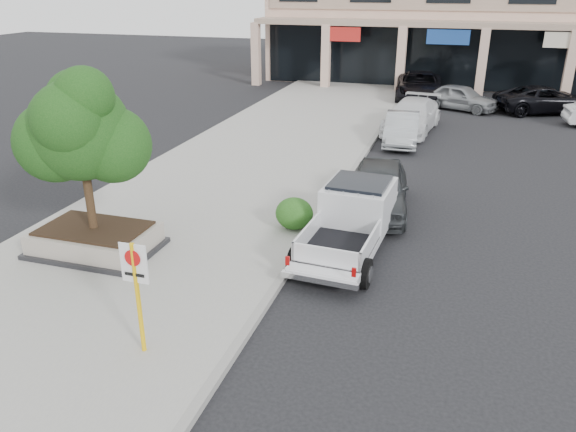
% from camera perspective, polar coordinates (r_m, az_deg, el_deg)
% --- Properties ---
extents(ground, '(120.00, 120.00, 0.00)m').
position_cam_1_polar(ground, '(12.91, 5.04, -9.09)').
color(ground, black).
rests_on(ground, ground).
extents(sidewalk, '(8.00, 52.00, 0.15)m').
position_cam_1_polar(sidewalk, '(19.63, -6.83, 2.57)').
color(sidewalk, gray).
rests_on(sidewalk, ground).
extents(curb, '(0.20, 52.00, 0.15)m').
position_cam_1_polar(curb, '(18.44, 4.47, 1.31)').
color(curb, gray).
rests_on(curb, ground).
extents(strip_mall, '(40.55, 12.43, 9.50)m').
position_cam_1_polar(strip_mall, '(45.11, 26.15, 17.98)').
color(strip_mall, tan).
rests_on(strip_mall, ground).
extents(planter, '(3.20, 2.20, 0.68)m').
position_cam_1_polar(planter, '(15.73, -18.97, -2.25)').
color(planter, black).
rests_on(planter, sidewalk).
extents(planter_tree, '(2.90, 2.55, 4.00)m').
position_cam_1_polar(planter_tree, '(14.83, -19.65, 8.27)').
color(planter_tree, black).
rests_on(planter_tree, planter).
extents(no_parking_sign, '(0.55, 0.09, 2.30)m').
position_cam_1_polar(no_parking_sign, '(10.81, -15.15, -6.63)').
color(no_parking_sign, yellow).
rests_on(no_parking_sign, sidewalk).
extents(hedge, '(1.10, 0.99, 0.93)m').
position_cam_1_polar(hedge, '(16.14, 0.64, 0.25)').
color(hedge, '#224C15').
rests_on(hedge, sidewalk).
extents(pickup_truck, '(2.31, 5.49, 1.69)m').
position_cam_1_polar(pickup_truck, '(15.08, 6.25, -0.62)').
color(pickup_truck, silver).
rests_on(pickup_truck, ground).
extents(curb_car_a, '(2.36, 4.75, 1.56)m').
position_cam_1_polar(curb_car_a, '(17.94, 9.17, 2.86)').
color(curb_car_a, '#303335').
rests_on(curb_car_a, ground).
extents(curb_car_b, '(1.73, 4.23, 1.36)m').
position_cam_1_polar(curb_car_b, '(26.00, 11.49, 8.70)').
color(curb_car_b, '#A5A9AD').
rests_on(curb_car_b, ground).
extents(curb_car_c, '(2.72, 5.43, 1.51)m').
position_cam_1_polar(curb_car_c, '(28.28, 12.47, 9.89)').
color(curb_car_c, silver).
rests_on(curb_car_c, ground).
extents(curb_car_d, '(3.35, 6.26, 1.67)m').
position_cam_1_polar(curb_car_d, '(36.32, 13.21, 12.73)').
color(curb_car_d, black).
rests_on(curb_car_d, ground).
extents(lot_car_a, '(4.51, 3.23, 1.43)m').
position_cam_1_polar(lot_car_a, '(33.95, 17.14, 11.45)').
color(lot_car_a, gray).
rests_on(lot_car_a, ground).
extents(lot_car_d, '(5.83, 4.35, 1.47)m').
position_cam_1_polar(lot_car_d, '(34.82, 24.60, 10.71)').
color(lot_car_d, black).
rests_on(lot_car_d, ground).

